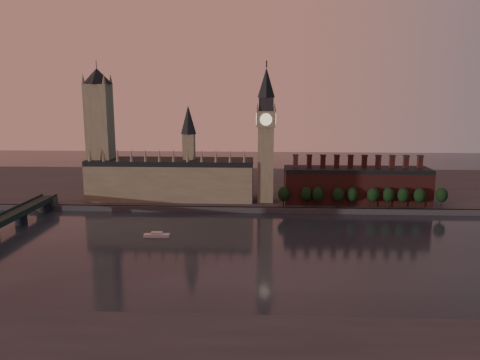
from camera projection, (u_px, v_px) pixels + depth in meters
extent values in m
plane|color=black|center=(248.00, 254.00, 258.59)|extent=(900.00, 900.00, 0.00)
cube|color=#434247|center=(252.00, 210.00, 346.58)|extent=(900.00, 4.00, 4.00)
cube|color=#434247|center=(254.00, 186.00, 434.93)|extent=(900.00, 180.00, 4.00)
cube|color=gray|center=(171.00, 182.00, 371.13)|extent=(130.00, 30.00, 28.00)
cube|color=black|center=(170.00, 162.00, 368.17)|extent=(130.00, 30.00, 4.00)
cube|color=gray|center=(189.00, 149.00, 365.63)|extent=(9.00, 9.00, 24.00)
cone|color=black|center=(188.00, 120.00, 361.38)|extent=(12.00, 12.00, 22.00)
cone|color=gray|center=(90.00, 155.00, 355.83)|extent=(2.60, 2.60, 10.00)
cone|color=gray|center=(104.00, 155.00, 355.34)|extent=(2.60, 2.60, 10.00)
cone|color=gray|center=(117.00, 155.00, 354.85)|extent=(2.60, 2.60, 10.00)
cone|color=gray|center=(131.00, 155.00, 354.36)|extent=(2.60, 2.60, 10.00)
cone|color=gray|center=(145.00, 155.00, 353.87)|extent=(2.60, 2.60, 10.00)
cone|color=gray|center=(159.00, 155.00, 353.38)|extent=(2.60, 2.60, 10.00)
cone|color=gray|center=(173.00, 155.00, 352.89)|extent=(2.60, 2.60, 10.00)
cone|color=gray|center=(188.00, 155.00, 352.40)|extent=(2.60, 2.60, 10.00)
cone|color=gray|center=(202.00, 155.00, 351.91)|extent=(2.60, 2.60, 10.00)
cone|color=gray|center=(216.00, 156.00, 351.41)|extent=(2.60, 2.60, 10.00)
cone|color=gray|center=(230.00, 156.00, 350.92)|extent=(2.60, 2.60, 10.00)
cone|color=gray|center=(244.00, 156.00, 350.43)|extent=(2.60, 2.60, 10.00)
cube|color=gray|center=(101.00, 142.00, 367.91)|extent=(18.00, 18.00, 90.00)
cone|color=black|center=(97.00, 76.00, 358.48)|extent=(24.00, 24.00, 12.00)
cylinder|color=#232326|center=(96.00, 68.00, 357.37)|extent=(0.50, 0.50, 12.00)
cone|color=gray|center=(83.00, 79.00, 351.36)|extent=(3.00, 3.00, 8.00)
cone|color=gray|center=(104.00, 79.00, 350.63)|extent=(3.00, 3.00, 8.00)
cone|color=gray|center=(91.00, 79.00, 367.07)|extent=(3.00, 3.00, 8.00)
cone|color=gray|center=(111.00, 79.00, 366.33)|extent=(3.00, 3.00, 8.00)
cube|color=gray|center=(266.00, 165.00, 360.02)|extent=(12.00, 12.00, 58.00)
cube|color=gray|center=(266.00, 119.00, 353.54)|extent=(14.00, 14.00, 12.00)
cube|color=#232326|center=(266.00, 104.00, 351.51)|extent=(11.00, 11.00, 10.00)
cone|color=black|center=(266.00, 83.00, 348.55)|extent=(13.00, 13.00, 22.00)
cylinder|color=#232326|center=(267.00, 64.00, 346.05)|extent=(1.00, 1.00, 5.00)
cylinder|color=beige|center=(266.00, 119.00, 346.47)|extent=(9.00, 0.50, 9.00)
cylinder|color=beige|center=(266.00, 118.00, 360.61)|extent=(9.00, 0.50, 9.00)
cylinder|color=beige|center=(256.00, 119.00, 353.87)|extent=(0.50, 9.00, 9.00)
cylinder|color=beige|center=(276.00, 119.00, 353.21)|extent=(0.50, 9.00, 9.00)
cone|color=gray|center=(257.00, 107.00, 345.79)|extent=(2.00, 2.00, 6.00)
cone|color=gray|center=(275.00, 107.00, 345.20)|extent=(2.00, 2.00, 6.00)
cone|color=gray|center=(258.00, 107.00, 358.55)|extent=(2.00, 2.00, 6.00)
cone|color=gray|center=(275.00, 107.00, 357.96)|extent=(2.00, 2.00, 6.00)
cube|color=#5C2623|center=(356.00, 187.00, 359.96)|extent=(110.00, 25.00, 24.00)
cube|color=black|center=(357.00, 170.00, 357.46)|extent=(110.00, 25.00, 3.00)
cube|color=#5C2623|center=(296.00, 162.00, 358.50)|extent=(3.50, 3.50, 9.00)
cube|color=#232326|center=(296.00, 155.00, 357.58)|extent=(4.20, 4.20, 1.00)
cube|color=#5C2623|center=(309.00, 162.00, 358.02)|extent=(3.50, 3.50, 9.00)
cube|color=#232326|center=(309.00, 155.00, 357.10)|extent=(4.20, 4.20, 1.00)
cube|color=#5C2623|center=(323.00, 162.00, 357.55)|extent=(3.50, 3.50, 9.00)
cube|color=#232326|center=(323.00, 155.00, 356.62)|extent=(4.20, 4.20, 1.00)
cube|color=#5C2623|center=(337.00, 162.00, 357.07)|extent=(3.50, 3.50, 9.00)
cube|color=#232326|center=(337.00, 155.00, 356.14)|extent=(4.20, 4.20, 1.00)
cube|color=#5C2623|center=(350.00, 162.00, 356.59)|extent=(3.50, 3.50, 9.00)
cube|color=#232326|center=(351.00, 155.00, 355.67)|extent=(4.20, 4.20, 1.00)
cube|color=#5C2623|center=(364.00, 162.00, 356.11)|extent=(3.50, 3.50, 9.00)
cube|color=#232326|center=(365.00, 156.00, 355.19)|extent=(4.20, 4.20, 1.00)
cube|color=#5C2623|center=(378.00, 162.00, 355.63)|extent=(3.50, 3.50, 9.00)
cube|color=#232326|center=(378.00, 156.00, 354.71)|extent=(4.20, 4.20, 1.00)
cube|color=#5C2623|center=(392.00, 162.00, 355.16)|extent=(3.50, 3.50, 9.00)
cube|color=#232326|center=(392.00, 156.00, 354.23)|extent=(4.20, 4.20, 1.00)
cube|color=#5C2623|center=(406.00, 162.00, 354.68)|extent=(3.50, 3.50, 9.00)
cube|color=#232326|center=(406.00, 156.00, 353.75)|extent=(4.20, 4.20, 1.00)
cube|color=#5C2623|center=(420.00, 162.00, 354.20)|extent=(3.50, 3.50, 9.00)
cube|color=#232326|center=(420.00, 156.00, 353.28)|extent=(4.20, 4.20, 1.00)
cylinder|color=black|center=(284.00, 202.00, 348.76)|extent=(0.80, 0.80, 6.00)
ellipsoid|color=black|center=(284.00, 194.00, 347.56)|extent=(8.60, 8.60, 10.75)
cylinder|color=black|center=(306.00, 202.00, 348.92)|extent=(0.80, 0.80, 6.00)
ellipsoid|color=black|center=(306.00, 194.00, 347.72)|extent=(8.60, 8.60, 10.75)
cylinder|color=black|center=(317.00, 203.00, 347.66)|extent=(0.80, 0.80, 6.00)
ellipsoid|color=black|center=(318.00, 194.00, 346.46)|extent=(8.60, 8.60, 10.75)
cylinder|color=black|center=(338.00, 203.00, 346.20)|extent=(0.80, 0.80, 6.00)
ellipsoid|color=black|center=(338.00, 195.00, 345.00)|extent=(8.60, 8.60, 10.75)
cylinder|color=black|center=(352.00, 203.00, 347.45)|extent=(0.80, 0.80, 6.00)
ellipsoid|color=black|center=(352.00, 194.00, 346.25)|extent=(8.60, 8.60, 10.75)
cylinder|color=black|center=(373.00, 203.00, 346.11)|extent=(0.80, 0.80, 6.00)
ellipsoid|color=black|center=(373.00, 195.00, 344.91)|extent=(8.60, 8.60, 10.75)
cylinder|color=black|center=(388.00, 203.00, 346.01)|extent=(0.80, 0.80, 6.00)
ellipsoid|color=black|center=(388.00, 195.00, 344.81)|extent=(8.60, 8.60, 10.75)
cylinder|color=black|center=(403.00, 204.00, 344.83)|extent=(0.80, 0.80, 6.00)
ellipsoid|color=black|center=(403.00, 195.00, 343.62)|extent=(8.60, 8.60, 10.75)
cylinder|color=black|center=(419.00, 204.00, 343.54)|extent=(0.80, 0.80, 6.00)
ellipsoid|color=black|center=(420.00, 195.00, 342.34)|extent=(8.60, 8.60, 10.75)
cylinder|color=black|center=(441.00, 204.00, 344.63)|extent=(0.80, 0.80, 6.00)
ellipsoid|color=black|center=(442.00, 195.00, 343.43)|extent=(8.60, 8.60, 10.75)
cube|color=#434247|center=(47.00, 201.00, 352.74)|extent=(14.00, 8.00, 6.00)
cylinder|color=#232326|center=(21.00, 219.00, 315.03)|extent=(8.00, 8.00, 7.75)
cylinder|color=#232326|center=(44.00, 207.00, 348.41)|extent=(8.00, 8.00, 7.75)
cube|color=silver|center=(157.00, 235.00, 288.47)|extent=(15.92, 5.05, 1.80)
cube|color=silver|center=(157.00, 233.00, 288.18)|extent=(6.87, 3.61, 1.35)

